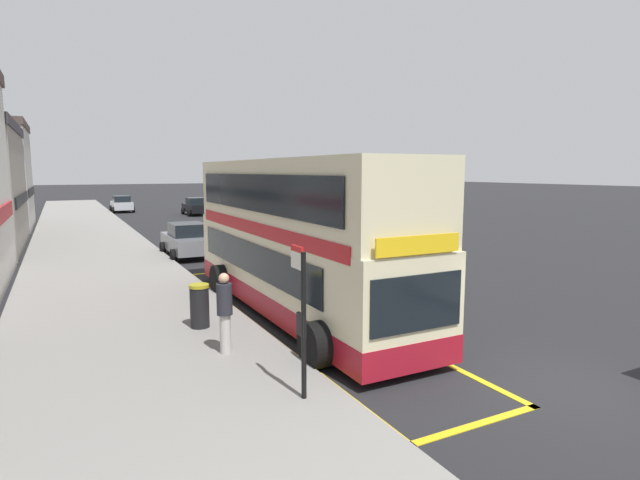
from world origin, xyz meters
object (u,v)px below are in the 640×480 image
Objects in this scene: bus_stop_sign at (302,310)px; parked_car_grey_ahead at (187,240)px; double_decker_bus at (295,242)px; parked_car_silver_kerbside at (122,204)px; pedestrian_waiting_near_sign at (225,310)px; parked_car_black_across at (196,206)px; litter_bin at (200,306)px.

parked_car_grey_ahead is (1.73, 16.55, -0.91)m from bus_stop_sign.
parked_car_silver_kerbside is at bearing 90.60° from double_decker_bus.
pedestrian_waiting_near_sign is at bearing -137.32° from double_decker_bus.
parked_car_black_across is at bearing -48.70° from parked_car_silver_kerbside.
bus_stop_sign is 2.40× the size of litter_bin.
parked_car_black_across is 3.78× the size of litter_bin.
double_decker_bus reaches higher than litter_bin.
double_decker_bus reaches higher than parked_car_grey_ahead.
bus_stop_sign reaches higher than pedestrian_waiting_near_sign.
double_decker_bus is at bearing -86.24° from parked_car_grey_ahead.
double_decker_bus reaches higher than parked_car_black_across.
litter_bin is at bearing -168.94° from double_decker_bus.
double_decker_bus reaches higher than bus_stop_sign.
bus_stop_sign is at bearing -113.32° from double_decker_bus.
bus_stop_sign is at bearing -91.01° from parked_car_silver_kerbside.
parked_car_black_across and parked_car_silver_kerbside have the same top height.
parked_car_grey_ahead is at bearing -103.44° from parked_car_black_across.
double_decker_bus is 4.21× the size of bus_stop_sign.
parked_car_grey_ahead is at bearing 78.73° from litter_bin.
pedestrian_waiting_near_sign reaches higher than litter_bin.
parked_car_black_across is at bearing 77.36° from pedestrian_waiting_near_sign.
parked_car_grey_ahead and parked_car_silver_kerbside have the same top height.
litter_bin is (-2.49, -41.48, -0.10)m from parked_car_silver_kerbside.
pedestrian_waiting_near_sign is 2.13m from litter_bin.
litter_bin is at bearing -92.12° from parked_car_silver_kerbside.
pedestrian_waiting_near_sign is 1.60× the size of litter_bin.
parked_car_grey_ahead is at bearing 84.03° from bus_stop_sign.
parked_car_grey_ahead is at bearing 92.97° from double_decker_bus.
pedestrian_waiting_near_sign reaches higher than parked_car_grey_ahead.
bus_stop_sign is 40.13m from parked_car_black_across.
pedestrian_waiting_near_sign is at bearing 101.91° from bus_stop_sign.
parked_car_black_across and parked_car_grey_ahead have the same top height.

